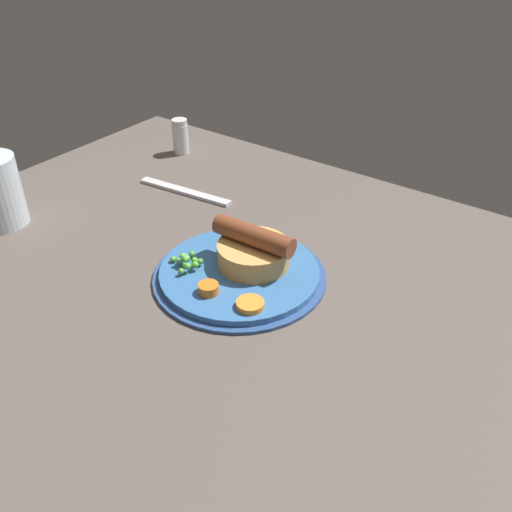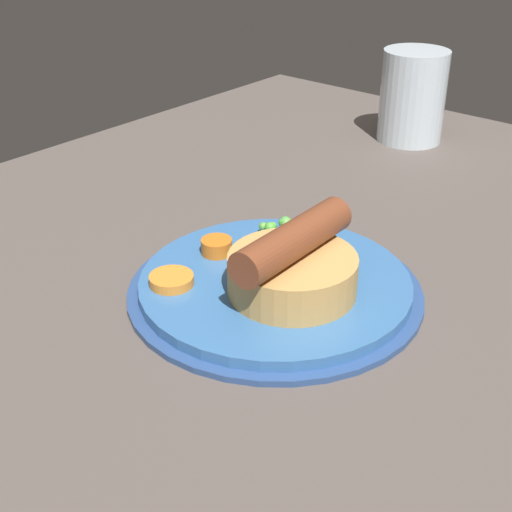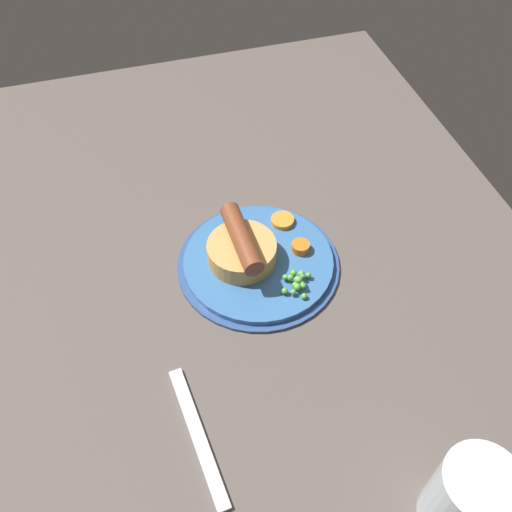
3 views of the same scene
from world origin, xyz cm
name	(u,v)px [view 3 (image 3 of 3)]	position (x,y,z in cm)	size (l,w,h in cm)	color
dining_table	(265,258)	(0.00, 0.00, 1.50)	(110.00, 80.00, 3.00)	#564C47
dinner_plate	(258,263)	(2.20, -1.67, 3.57)	(23.41, 23.41, 1.40)	#2D4C84
sausage_pudding	(242,248)	(1.47, -3.90, 6.65)	(11.77, 9.83, 5.85)	tan
pea_pile	(297,282)	(8.32, 1.98, 5.42)	(4.72, 4.63, 1.91)	#5BAD40
carrot_slice_0	(301,247)	(2.25, 4.68, 5.03)	(2.62, 2.62, 1.27)	orange
carrot_slice_1	(282,220)	(-3.71, 3.90, 4.79)	(3.48, 3.48, 0.78)	orange
fork	(198,435)	(24.78, -15.73, 3.30)	(18.00, 1.60, 0.60)	silver
drinking_glass	(469,499)	(40.97, 8.45, 8.47)	(7.84, 7.84, 10.94)	silver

